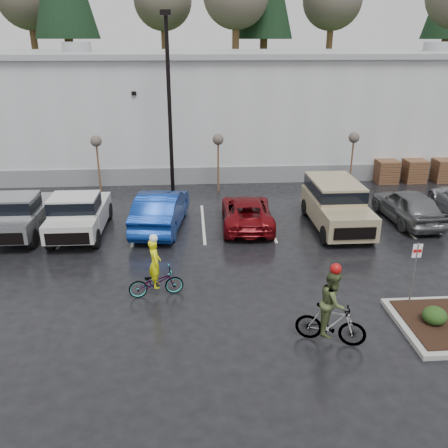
{
  "coord_description": "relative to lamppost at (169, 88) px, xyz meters",
  "views": [
    {
      "loc": [
        -2.98,
        -12.44,
        7.92
      ],
      "look_at": [
        -1.78,
        4.52,
        1.3
      ],
      "focal_mm": 38.0,
      "sensor_mm": 36.0,
      "label": 1
    }
  ],
  "objects": [
    {
      "name": "car_red",
      "position": [
        3.48,
        -4.39,
        -5.03
      ],
      "size": [
        2.42,
        4.85,
        1.32
      ],
      "primitive_type": "imported",
      "rotation": [
        0.0,
        0.0,
        3.09
      ],
      "color": "maroon",
      "rests_on": "ground"
    },
    {
      "name": "pallet_stack_a",
      "position": [
        12.5,
        2.0,
        -5.01
      ],
      "size": [
        1.2,
        1.2,
        1.35
      ],
      "primitive_type": "cube",
      "color": "#4F391F",
      "rests_on": "ground"
    },
    {
      "name": "ground",
      "position": [
        4.0,
        -12.0,
        -5.69
      ],
      "size": [
        120.0,
        120.0,
        0.0
      ],
      "primitive_type": "plane",
      "color": "black",
      "rests_on": "ground"
    },
    {
      "name": "pallet_stack_c",
      "position": [
        16.0,
        2.0,
        -5.01
      ],
      "size": [
        1.2,
        1.2,
        1.35
      ],
      "primitive_type": "cube",
      "color": "#4F391F",
      "rests_on": "ground"
    },
    {
      "name": "pickup_silver",
      "position": [
        -6.39,
        -4.49,
        -4.71
      ],
      "size": [
        2.1,
        5.2,
        1.96
      ],
      "primitive_type": null,
      "color": "#999DA0",
      "rests_on": "ground"
    },
    {
      "name": "cyclist_olive",
      "position": [
        4.76,
        -13.48,
        -4.8
      ],
      "size": [
        1.95,
        1.2,
        2.44
      ],
      "rotation": [
        0.0,
        0.0,
        1.19
      ],
      "color": "#3F3F44",
      "rests_on": "ground"
    },
    {
      "name": "cyclist_hivis",
      "position": [
        -0.24,
        -10.5,
        -5.0
      ],
      "size": [
        1.88,
        0.94,
        2.18
      ],
      "rotation": [
        0.0,
        0.0,
        1.75
      ],
      "color": "#3F3F44",
      "rests_on": "ground"
    },
    {
      "name": "lamppost",
      "position": [
        0.0,
        0.0,
        0.0
      ],
      "size": [
        0.5,
        1.0,
        9.22
      ],
      "color": "black",
      "rests_on": "ground"
    },
    {
      "name": "sapling_east",
      "position": [
        10.0,
        1.0,
        -2.96
      ],
      "size": [
        0.6,
        0.6,
        3.2
      ],
      "color": "#4F391F",
      "rests_on": "ground"
    },
    {
      "name": "shrub_a",
      "position": [
        8.0,
        -13.0,
        -5.27
      ],
      "size": [
        0.7,
        0.7,
        0.52
      ],
      "primitive_type": "ellipsoid",
      "color": "#193311",
      "rests_on": "curb_island"
    },
    {
      "name": "pickup_white",
      "position": [
        -3.84,
        -4.65,
        -4.71
      ],
      "size": [
        2.1,
        5.2,
        1.96
      ],
      "primitive_type": null,
      "color": "#BBBBB7",
      "rests_on": "ground"
    },
    {
      "name": "sapling_west",
      "position": [
        -4.0,
        1.0,
        -2.96
      ],
      "size": [
        0.6,
        0.6,
        3.2
      ],
      "color": "#4F391F",
      "rests_on": "ground"
    },
    {
      "name": "wooded_ridge",
      "position": [
        4.0,
        33.0,
        -2.69
      ],
      "size": [
        80.0,
        25.0,
        6.0
      ],
      "primitive_type": "cube",
      "color": "#25401A",
      "rests_on": "ground"
    },
    {
      "name": "car_blue",
      "position": [
        -0.38,
        -4.34,
        -4.83
      ],
      "size": [
        2.51,
        5.4,
        1.71
      ],
      "primitive_type": "imported",
      "rotation": [
        0.0,
        0.0,
        3.0
      ],
      "color": "navy",
      "rests_on": "ground"
    },
    {
      "name": "fire_lane_sign",
      "position": [
        7.8,
        -11.8,
        -4.28
      ],
      "size": [
        0.3,
        0.05,
        2.2
      ],
      "color": "gray",
      "rests_on": "ground"
    },
    {
      "name": "warehouse",
      "position": [
        4.0,
        9.99,
        -2.04
      ],
      "size": [
        60.5,
        15.5,
        7.2
      ],
      "color": "silver",
      "rests_on": "ground"
    },
    {
      "name": "pallet_stack_b",
      "position": [
        14.2,
        2.0,
        -5.01
      ],
      "size": [
        1.2,
        1.2,
        1.35
      ],
      "primitive_type": "cube",
      "color": "#4F391F",
      "rests_on": "ground"
    },
    {
      "name": "car_grey",
      "position": [
        10.96,
        -4.4,
        -4.91
      ],
      "size": [
        2.07,
        4.65,
        1.55
      ],
      "primitive_type": "imported",
      "rotation": [
        0.0,
        0.0,
        3.19
      ],
      "color": "#5D5F61",
      "rests_on": "ground"
    },
    {
      "name": "suv_tan",
      "position": [
        7.44,
        -4.96,
        -4.66
      ],
      "size": [
        2.2,
        5.1,
        2.06
      ],
      "primitive_type": null,
      "color": "tan",
      "rests_on": "ground"
    },
    {
      "name": "sapling_mid",
      "position": [
        2.5,
        1.0,
        -2.96
      ],
      "size": [
        0.6,
        0.6,
        3.2
      ],
      "color": "#4F391F",
      "rests_on": "ground"
    }
  ]
}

